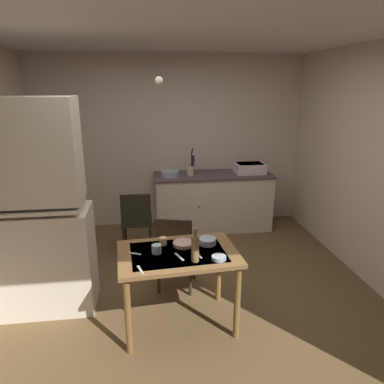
# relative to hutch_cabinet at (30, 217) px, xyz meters

# --- Properties ---
(ground_plane) EXTENTS (5.34, 5.34, 0.00)m
(ground_plane) POSITION_rel_hutch_cabinet_xyz_m (1.48, -0.05, -0.97)
(ground_plane) COLOR brown
(wall_back) EXTENTS (4.19, 0.10, 2.60)m
(wall_back) POSITION_rel_hutch_cabinet_xyz_m (1.48, 2.17, 0.33)
(wall_back) COLOR beige
(wall_back) RESTS_ON ground
(ceiling_slab) EXTENTS (4.19, 4.44, 0.10)m
(ceiling_slab) POSITION_rel_hutch_cabinet_xyz_m (1.48, -0.05, 1.68)
(ceiling_slab) COLOR white
(hutch_cabinet) EXTENTS (1.09, 0.51, 2.06)m
(hutch_cabinet) POSITION_rel_hutch_cabinet_xyz_m (0.00, 0.00, 0.00)
(hutch_cabinet) COLOR beige
(hutch_cabinet) RESTS_ON ground
(counter_cabinet) EXTENTS (1.77, 0.64, 0.86)m
(counter_cabinet) POSITION_rel_hutch_cabinet_xyz_m (2.10, 1.80, -0.53)
(counter_cabinet) COLOR beige
(counter_cabinet) RESTS_ON ground
(sink_basin) EXTENTS (0.44, 0.34, 0.15)m
(sink_basin) POSITION_rel_hutch_cabinet_xyz_m (2.66, 1.80, -0.02)
(sink_basin) COLOR silver
(sink_basin) RESTS_ON counter_cabinet
(hand_pump) EXTENTS (0.05, 0.27, 0.39)m
(hand_pump) POSITION_rel_hutch_cabinet_xyz_m (1.79, 1.85, 0.07)
(hand_pump) COLOR #232328
(hand_pump) RESTS_ON counter_cabinet
(mixing_bowl_counter) EXTENTS (0.26, 0.26, 0.08)m
(mixing_bowl_counter) POSITION_rel_hutch_cabinet_xyz_m (1.44, 1.75, -0.06)
(mixing_bowl_counter) COLOR #9EB2C6
(mixing_bowl_counter) RESTS_ON counter_cabinet
(stoneware_crock) EXTENTS (0.11, 0.11, 0.13)m
(stoneware_crock) POSITION_rel_hutch_cabinet_xyz_m (1.74, 1.77, -0.04)
(stoneware_crock) COLOR beige
(stoneware_crock) RESTS_ON counter_cabinet
(dining_table) EXTENTS (1.10, 0.78, 0.74)m
(dining_table) POSITION_rel_hutch_cabinet_xyz_m (1.35, -0.45, -0.33)
(dining_table) COLOR brown
(dining_table) RESTS_ON ground
(chair_far_side) EXTENTS (0.49, 0.49, 0.86)m
(chair_far_side) POSITION_rel_hutch_cabinet_xyz_m (1.38, 0.14, -0.50)
(chair_far_side) COLOR #2E281B
(chair_far_side) RESTS_ON ground
(chair_by_counter) EXTENTS (0.40, 0.40, 0.85)m
(chair_by_counter) POSITION_rel_hutch_cabinet_xyz_m (0.95, 1.09, -0.51)
(chair_by_counter) COLOR black
(chair_by_counter) RESTS_ON ground
(serving_bowl_wide) EXTENTS (0.16, 0.16, 0.06)m
(serving_bowl_wide) POSITION_rel_hutch_cabinet_xyz_m (1.64, -0.32, -0.20)
(serving_bowl_wide) COLOR #9EB2C6
(serving_bowl_wide) RESTS_ON dining_table
(soup_bowl_small) EXTENTS (0.19, 0.19, 0.03)m
(soup_bowl_small) POSITION_rel_hutch_cabinet_xyz_m (1.41, -0.32, -0.21)
(soup_bowl_small) COLOR tan
(soup_bowl_small) RESTS_ON dining_table
(sauce_dish) EXTENTS (0.12, 0.12, 0.03)m
(sauce_dish) POSITION_rel_hutch_cabinet_xyz_m (1.68, -0.63, -0.21)
(sauce_dish) COLOR #9EB2C6
(sauce_dish) RESTS_ON dining_table
(mug_dark) EXTENTS (0.07, 0.07, 0.07)m
(mug_dark) POSITION_rel_hutch_cabinet_xyz_m (1.23, -0.27, -0.19)
(mug_dark) COLOR beige
(mug_dark) RESTS_ON dining_table
(teacup_mint) EXTENTS (0.09, 0.09, 0.08)m
(teacup_mint) POSITION_rel_hutch_cabinet_xyz_m (1.16, -0.44, -0.19)
(teacup_mint) COLOR #ADD1C1
(teacup_mint) RESTS_ON dining_table
(glass_bottle) EXTENTS (0.07, 0.07, 0.30)m
(glass_bottle) POSITION_rel_hutch_cabinet_xyz_m (1.47, -0.63, -0.11)
(glass_bottle) COLOR olive
(glass_bottle) RESTS_ON dining_table
(table_knife) EXTENTS (0.06, 0.21, 0.00)m
(table_knife) POSITION_rel_hutch_cabinet_xyz_m (1.51, -0.49, -0.22)
(table_knife) COLOR silver
(table_knife) RESTS_ON dining_table
(teaspoon_near_bowl) EXTENTS (0.12, 0.07, 0.00)m
(teaspoon_near_bowl) POSITION_rel_hutch_cabinet_xyz_m (0.96, -0.43, -0.22)
(teaspoon_near_bowl) COLOR beige
(teaspoon_near_bowl) RESTS_ON dining_table
(teaspoon_by_cup) EXTENTS (0.06, 0.14, 0.00)m
(teaspoon_by_cup) POSITION_rel_hutch_cabinet_xyz_m (1.02, -0.72, -0.22)
(teaspoon_by_cup) COLOR beige
(teaspoon_by_cup) RESTS_ON dining_table
(serving_spoon) EXTENTS (0.07, 0.15, 0.00)m
(serving_spoon) POSITION_rel_hutch_cabinet_xyz_m (1.35, -0.54, -0.22)
(serving_spoon) COLOR beige
(serving_spoon) RESTS_ON dining_table
(pendant_bulb) EXTENTS (0.08, 0.08, 0.08)m
(pendant_bulb) POSITION_rel_hutch_cabinet_xyz_m (1.25, 0.33, 1.23)
(pendant_bulb) COLOR #F9EFCC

